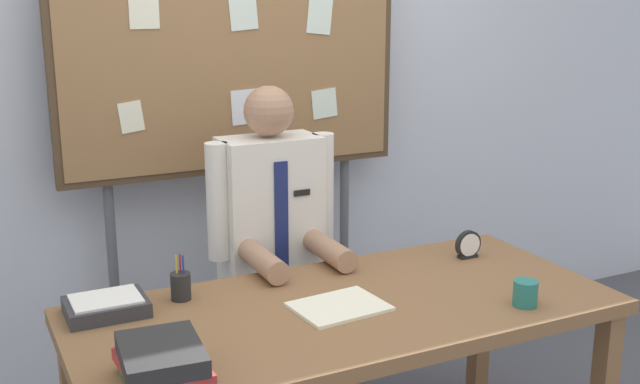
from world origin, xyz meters
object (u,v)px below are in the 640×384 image
(book_stack, at_px, (162,363))
(desk_clock, at_px, (468,246))
(open_notebook, at_px, (339,307))
(coffee_mug, at_px, (525,293))
(paper_tray, at_px, (106,306))
(desk, at_px, (345,326))
(pen_holder, at_px, (181,286))
(bulletin_board, at_px, (234,65))
(person, at_px, (272,269))

(book_stack, height_order, desk_clock, book_stack)
(open_notebook, bearing_deg, coffee_mug, -24.02)
(desk_clock, height_order, paper_tray, desk_clock)
(desk, height_order, coffee_mug, coffee_mug)
(coffee_mug, distance_m, pen_holder, 1.18)
(bulletin_board, xyz_separation_m, pen_holder, (-0.49, -0.75, -0.67))
(open_notebook, relative_size, pen_holder, 1.88)
(open_notebook, xyz_separation_m, pen_holder, (-0.45, 0.31, 0.04))
(bulletin_board, bearing_deg, pen_holder, -123.03)
(desk, relative_size, coffee_mug, 20.87)
(bulletin_board, relative_size, paper_tray, 7.68)
(open_notebook, bearing_deg, bulletin_board, 88.12)
(bulletin_board, xyz_separation_m, open_notebook, (-0.03, -1.06, -0.72))
(bulletin_board, bearing_deg, desk, -90.01)
(desk_clock, xyz_separation_m, pen_holder, (-1.15, 0.09, -0.00))
(bulletin_board, distance_m, paper_tray, 1.28)
(person, bearing_deg, coffee_mug, -59.60)
(paper_tray, bearing_deg, desk, -20.42)
(bulletin_board, xyz_separation_m, desk_clock, (0.66, -0.84, -0.67))
(paper_tray, bearing_deg, book_stack, -85.38)
(coffee_mug, bearing_deg, desk, 152.92)
(desk_clock, bearing_deg, coffee_mug, -104.16)
(book_stack, bearing_deg, pen_holder, 68.97)
(bulletin_board, relative_size, desk_clock, 17.77)
(desk, xyz_separation_m, coffee_mug, (0.54, -0.28, 0.13))
(bulletin_board, distance_m, pen_holder, 1.12)
(open_notebook, height_order, paper_tray, paper_tray)
(pen_holder, distance_m, paper_tray, 0.26)
(desk, distance_m, open_notebook, 0.10)
(pen_holder, xyz_separation_m, paper_tray, (-0.26, -0.01, -0.02))
(open_notebook, height_order, pen_holder, pen_holder)
(person, xyz_separation_m, open_notebook, (-0.03, -0.67, 0.09))
(person, bearing_deg, bulletin_board, 89.99)
(desk, distance_m, book_stack, 0.76)
(person, relative_size, desk_clock, 12.64)
(coffee_mug, xyz_separation_m, pen_holder, (-1.03, 0.57, 0.00))
(coffee_mug, bearing_deg, bulletin_board, 112.27)
(person, xyz_separation_m, desk_clock, (0.66, -0.44, 0.14))
(person, height_order, pen_holder, person)
(bulletin_board, bearing_deg, book_stack, -118.25)
(bulletin_board, relative_size, book_stack, 6.59)
(bulletin_board, distance_m, open_notebook, 1.28)
(open_notebook, relative_size, desk_clock, 2.67)
(person, height_order, book_stack, person)
(bulletin_board, bearing_deg, paper_tray, -134.25)
(bulletin_board, height_order, open_notebook, bulletin_board)
(desk, height_order, person, person)
(desk, bearing_deg, coffee_mug, -27.08)
(book_stack, bearing_deg, paper_tray, 94.62)
(person, bearing_deg, paper_tray, -153.79)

